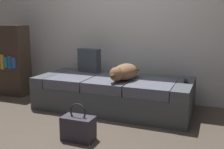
# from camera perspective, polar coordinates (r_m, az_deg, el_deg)

# --- Properties ---
(ground_plane) EXTENTS (10.00, 10.00, 0.00)m
(ground_plane) POSITION_cam_1_polar(r_m,az_deg,el_deg) (2.82, -7.28, -13.21)
(ground_plane) COLOR #4F4338
(back_wall) EXTENTS (6.40, 0.10, 2.80)m
(back_wall) POSITION_cam_1_polar(r_m,az_deg,el_deg) (4.05, 3.66, 14.65)
(back_wall) COLOR white
(back_wall) RESTS_ON ground
(couch) EXTENTS (2.03, 0.88, 0.43)m
(couch) POSITION_cam_1_polar(r_m,az_deg,el_deg) (3.58, 0.30, -4.04)
(couch) COLOR #474D50
(couch) RESTS_ON ground
(dog_tan) EXTENTS (0.34, 0.61, 0.21)m
(dog_tan) POSITION_cam_1_polar(r_m,az_deg,el_deg) (3.35, 2.53, 0.50)
(dog_tan) COLOR #8E6341
(dog_tan) RESTS_ON couch
(tv_remote) EXTENTS (0.06, 0.15, 0.02)m
(tv_remote) POSITION_cam_1_polar(r_m,az_deg,el_deg) (3.39, 15.47, -1.38)
(tv_remote) COLOR black
(tv_remote) RESTS_ON couch
(throw_pillow) EXTENTS (0.36, 0.18, 0.34)m
(throw_pillow) POSITION_cam_1_polar(r_m,az_deg,el_deg) (3.91, -4.90, 3.01)
(throw_pillow) COLOR #40474C
(throw_pillow) RESTS_ON couch
(handbag) EXTENTS (0.32, 0.18, 0.38)m
(handbag) POSITION_cam_1_polar(r_m,az_deg,el_deg) (2.72, -7.21, -11.20)
(handbag) COLOR #393440
(handbag) RESTS_ON ground
(bookshelf) EXTENTS (0.56, 0.30, 1.10)m
(bookshelf) POSITION_cam_1_polar(r_m,az_deg,el_deg) (4.53, -20.75, 2.82)
(bookshelf) COLOR #423226
(bookshelf) RESTS_ON ground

